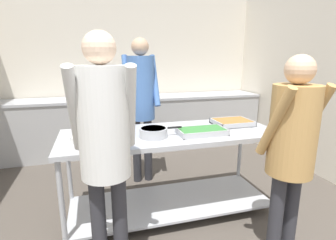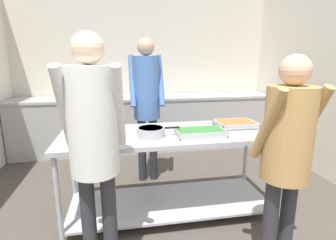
{
  "view_description": "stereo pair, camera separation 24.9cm",
  "coord_description": "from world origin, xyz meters",
  "px_view_note": "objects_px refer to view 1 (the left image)",
  "views": [
    {
      "loc": [
        -0.69,
        -0.47,
        1.59
      ],
      "look_at": [
        0.01,
        1.99,
        0.97
      ],
      "focal_mm": 28.0,
      "sensor_mm": 36.0,
      "label": 1
    },
    {
      "loc": [
        -0.44,
        -0.53,
        1.59
      ],
      "look_at": [
        0.01,
        1.99,
        0.97
      ],
      "focal_mm": 28.0,
      "sensor_mm": 36.0,
      "label": 2
    }
  ],
  "objects_px": {
    "serving_tray_vegetables": "(232,123)",
    "guest_serving_left": "(104,134)",
    "guest_serving_right": "(292,140)",
    "sauce_pan": "(154,132)",
    "water_bottle": "(83,93)",
    "broccoli_bowl": "(82,138)",
    "cook_behind_counter": "(141,95)",
    "plate_stack": "(112,133)",
    "serving_tray_roast": "(202,132)"
  },
  "relations": [
    {
      "from": "serving_tray_vegetables",
      "to": "guest_serving_left",
      "type": "relative_size",
      "value": 0.23
    },
    {
      "from": "serving_tray_vegetables",
      "to": "guest_serving_right",
      "type": "xyz_separation_m",
      "value": [
        -0.04,
        -0.93,
        0.1
      ]
    },
    {
      "from": "sauce_pan",
      "to": "water_bottle",
      "type": "distance_m",
      "value": 2.19
    },
    {
      "from": "broccoli_bowl",
      "to": "guest_serving_left",
      "type": "relative_size",
      "value": 0.12
    },
    {
      "from": "serving_tray_vegetables",
      "to": "water_bottle",
      "type": "bearing_deg",
      "value": 130.37
    },
    {
      "from": "guest_serving_right",
      "to": "water_bottle",
      "type": "distance_m",
      "value": 3.2
    },
    {
      "from": "cook_behind_counter",
      "to": "broccoli_bowl",
      "type": "bearing_deg",
      "value": -127.53
    },
    {
      "from": "plate_stack",
      "to": "cook_behind_counter",
      "type": "xyz_separation_m",
      "value": [
        0.42,
        0.81,
        0.23
      ]
    },
    {
      "from": "cook_behind_counter",
      "to": "sauce_pan",
      "type": "bearing_deg",
      "value": -93.58
    },
    {
      "from": "serving_tray_vegetables",
      "to": "guest_serving_left",
      "type": "height_order",
      "value": "guest_serving_left"
    },
    {
      "from": "plate_stack",
      "to": "serving_tray_roast",
      "type": "relative_size",
      "value": 0.55
    },
    {
      "from": "serving_tray_roast",
      "to": "cook_behind_counter",
      "type": "xyz_separation_m",
      "value": [
        -0.4,
        0.96,
        0.24
      ]
    },
    {
      "from": "sauce_pan",
      "to": "cook_behind_counter",
      "type": "relative_size",
      "value": 0.22
    },
    {
      "from": "broccoli_bowl",
      "to": "water_bottle",
      "type": "bearing_deg",
      "value": 91.33
    },
    {
      "from": "serving_tray_roast",
      "to": "guest_serving_left",
      "type": "relative_size",
      "value": 0.26
    },
    {
      "from": "guest_serving_left",
      "to": "cook_behind_counter",
      "type": "relative_size",
      "value": 0.96
    },
    {
      "from": "cook_behind_counter",
      "to": "guest_serving_right",
      "type": "bearing_deg",
      "value": -63.44
    },
    {
      "from": "plate_stack",
      "to": "guest_serving_left",
      "type": "distance_m",
      "value": 0.69
    },
    {
      "from": "serving_tray_roast",
      "to": "cook_behind_counter",
      "type": "distance_m",
      "value": 1.07
    },
    {
      "from": "sauce_pan",
      "to": "cook_behind_counter",
      "type": "bearing_deg",
      "value": 86.42
    },
    {
      "from": "broccoli_bowl",
      "to": "serving_tray_roast",
      "type": "xyz_separation_m",
      "value": [
        1.08,
        -0.07,
        -0.01
      ]
    },
    {
      "from": "sauce_pan",
      "to": "serving_tray_vegetables",
      "type": "relative_size",
      "value": 1.01
    },
    {
      "from": "serving_tray_roast",
      "to": "guest_serving_left",
      "type": "bearing_deg",
      "value": -151.09
    },
    {
      "from": "water_bottle",
      "to": "cook_behind_counter",
      "type": "bearing_deg",
      "value": -57.61
    },
    {
      "from": "cook_behind_counter",
      "to": "serving_tray_vegetables",
      "type": "bearing_deg",
      "value": -39.98
    },
    {
      "from": "guest_serving_left",
      "to": "water_bottle",
      "type": "xyz_separation_m",
      "value": [
        -0.22,
        2.61,
        -0.06
      ]
    },
    {
      "from": "serving_tray_vegetables",
      "to": "water_bottle",
      "type": "xyz_separation_m",
      "value": [
        -1.59,
        1.87,
        0.13
      ]
    },
    {
      "from": "sauce_pan",
      "to": "guest_serving_left",
      "type": "relative_size",
      "value": 0.23
    },
    {
      "from": "sauce_pan",
      "to": "plate_stack",
      "type": "bearing_deg",
      "value": 161.69
    },
    {
      "from": "serving_tray_vegetables",
      "to": "sauce_pan",
      "type": "bearing_deg",
      "value": -167.37
    },
    {
      "from": "broccoli_bowl",
      "to": "guest_serving_right",
      "type": "height_order",
      "value": "guest_serving_right"
    },
    {
      "from": "serving_tray_vegetables",
      "to": "guest_serving_left",
      "type": "xyz_separation_m",
      "value": [
        -1.37,
        -0.74,
        0.19
      ]
    },
    {
      "from": "broccoli_bowl",
      "to": "water_bottle",
      "type": "relative_size",
      "value": 0.92
    },
    {
      "from": "serving_tray_roast",
      "to": "serving_tray_vegetables",
      "type": "xyz_separation_m",
      "value": [
        0.46,
        0.24,
        0.0
      ]
    },
    {
      "from": "plate_stack",
      "to": "serving_tray_vegetables",
      "type": "relative_size",
      "value": 0.64
    },
    {
      "from": "broccoli_bowl",
      "to": "guest_serving_right",
      "type": "relative_size",
      "value": 0.13
    },
    {
      "from": "guest_serving_right",
      "to": "water_bottle",
      "type": "height_order",
      "value": "guest_serving_right"
    },
    {
      "from": "guest_serving_right",
      "to": "water_bottle",
      "type": "relative_size",
      "value": 7.37
    },
    {
      "from": "serving_tray_vegetables",
      "to": "guest_serving_right",
      "type": "distance_m",
      "value": 0.93
    },
    {
      "from": "broccoli_bowl",
      "to": "serving_tray_vegetables",
      "type": "bearing_deg",
      "value": 6.03
    },
    {
      "from": "broccoli_bowl",
      "to": "cook_behind_counter",
      "type": "xyz_separation_m",
      "value": [
        0.68,
        0.89,
        0.23
      ]
    },
    {
      "from": "serving_tray_roast",
      "to": "serving_tray_vegetables",
      "type": "relative_size",
      "value": 1.15
    },
    {
      "from": "plate_stack",
      "to": "guest_serving_right",
      "type": "xyz_separation_m",
      "value": [
        1.25,
        -0.84,
        0.09
      ]
    },
    {
      "from": "sauce_pan",
      "to": "guest_serving_right",
      "type": "distance_m",
      "value": 1.14
    },
    {
      "from": "guest_serving_left",
      "to": "guest_serving_right",
      "type": "relative_size",
      "value": 1.09
    },
    {
      "from": "sauce_pan",
      "to": "serving_tray_roast",
      "type": "height_order",
      "value": "sauce_pan"
    },
    {
      "from": "broccoli_bowl",
      "to": "water_bottle",
      "type": "xyz_separation_m",
      "value": [
        -0.05,
        2.03,
        0.12
      ]
    },
    {
      "from": "serving_tray_roast",
      "to": "water_bottle",
      "type": "relative_size",
      "value": 2.08
    },
    {
      "from": "plate_stack",
      "to": "water_bottle",
      "type": "distance_m",
      "value": 1.99
    },
    {
      "from": "serving_tray_roast",
      "to": "guest_serving_right",
      "type": "bearing_deg",
      "value": -58.5
    }
  ]
}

